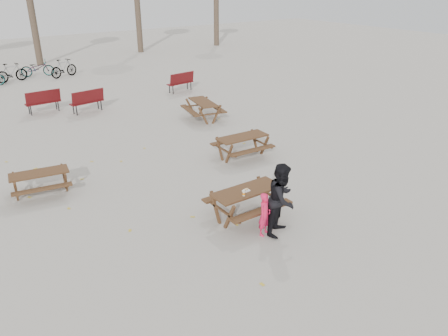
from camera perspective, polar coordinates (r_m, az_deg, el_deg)
ground at (r=11.27m, az=2.94°, el=-6.35°), size 80.00×80.00×0.00m
main_picnic_table at (r=10.99m, az=3.00°, el=-3.71°), size 1.80×1.45×0.78m
food_tray at (r=10.80m, az=2.90°, el=-2.99°), size 0.18×0.11×0.03m
bread_roll at (r=10.78m, az=2.90°, el=-2.79°), size 0.14×0.06×0.05m
soda_bottle at (r=10.57m, az=2.60°, el=-3.30°), size 0.07×0.07×0.17m
child at (r=10.32m, az=5.37°, el=-6.04°), size 0.46×0.37×1.08m
adult at (r=10.29m, az=7.59°, el=-4.05°), size 1.08×0.99×1.78m
picnic_table_east at (r=14.73m, az=2.41°, el=2.80°), size 1.79×1.47×0.75m
picnic_table_north at (r=13.25m, az=-22.82°, el=-1.85°), size 1.72×1.47×0.67m
picnic_table_far at (r=18.78m, az=-2.73°, el=7.55°), size 1.76×2.03×0.77m
park_bench_row at (r=21.28m, az=-19.64°, el=8.51°), size 12.84×1.98×1.03m
bicycle_row at (r=28.59m, az=-27.00°, el=10.98°), size 8.36×2.28×1.09m
fallen_leaves at (r=13.33m, az=-1.94°, el=-1.27°), size 11.00×11.00×0.01m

